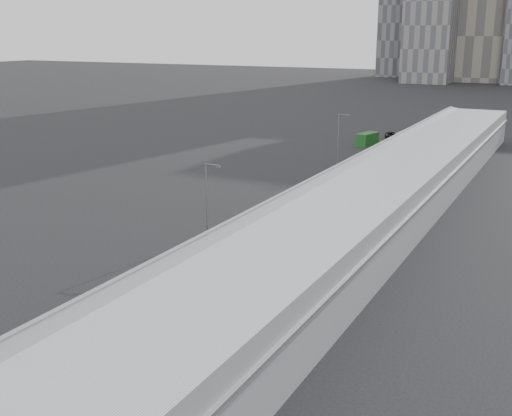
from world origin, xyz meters
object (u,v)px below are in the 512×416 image
Objects in this scene: bus_3 at (267,226)px; shipping_container at (367,139)px; street_lamp_far at (339,136)px; bus_9 at (428,131)px; bus_7 at (392,150)px; bus_5 at (347,178)px; bus_4 at (309,200)px; bus_8 at (411,139)px; street_lamp_near at (208,195)px; bus_10 at (439,124)px; bus_1 at (91,330)px; bus_6 at (369,164)px; suv at (391,136)px; bus_2 at (203,260)px.

shipping_container is at bearing 97.46° from bus_3.
street_lamp_far is 24.19m from shipping_container.
bus_7 is at bearing -97.04° from bus_9.
bus_9 is (0.07, 55.17, -0.07)m from bus_5.
bus_3 is 28.39m from bus_5.
bus_8 is at bearing 86.47° from bus_4.
bus_3 is 0.97× the size of bus_9.
bus_8 is 1.55× the size of street_lamp_near.
bus_10 reaches higher than bus_9.
bus_10 reaches higher than shipping_container.
bus_8 is at bearing 84.78° from bus_1.
bus_5 is at bearing -89.63° from bus_7.
bus_6 reaches higher than bus_4.
bus_9 reaches higher than bus_3.
bus_7 is 2.06× the size of shipping_container.
bus_7 is 0.97× the size of bus_9.
bus_4 is 2.28× the size of suv.
bus_5 is 1.07× the size of bus_7.
bus_8 is 27.13m from street_lamp_far.
bus_4 is at bearing 85.02° from bus_1.
bus_6 is (-0.43, 40.68, 0.10)m from bus_3.
suv is at bearing 130.33° from bus_8.
bus_1 reaches higher than bus_3.
street_lamp_far is (-7.15, 74.40, 3.90)m from bus_1.
bus_8 reaches higher than bus_3.
street_lamp_far reaches higher than bus_4.
street_lamp_far reaches higher than bus_6.
bus_3 is 56.48m from bus_7.
bus_9 is 2.12× the size of shipping_container.
bus_10 reaches higher than bus_7.
bus_5 is (0.62, 41.61, 0.08)m from bus_2.
bus_5 reaches higher than bus_1.
bus_4 reaches higher than bus_3.
bus_6 is 1.04× the size of bus_9.
bus_7 is 0.90× the size of bus_10.
bus_2 is at bearing -94.28° from bus_4.
street_lamp_far reaches higher than bus_1.
suv is (-7.06, 109.16, -0.80)m from bus_1.
bus_5 is at bearing -65.24° from shipping_container.
bus_3 is 0.90× the size of bus_10.
bus_8 is 1.12× the size of bus_9.
bus_5 is 0.97× the size of bus_10.
bus_6 is 1.45× the size of street_lamp_near.
bus_10 reaches higher than bus_6.
bus_2 is 1.37× the size of street_lamp_near.
bus_7 is 2.26× the size of suv.
bus_2 is at bearing -90.96° from bus_7.
bus_3 is at bearing -70.70° from shipping_container.
bus_10 is at bearing 47.17° from suv.
bus_8 reaches higher than bus_7.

